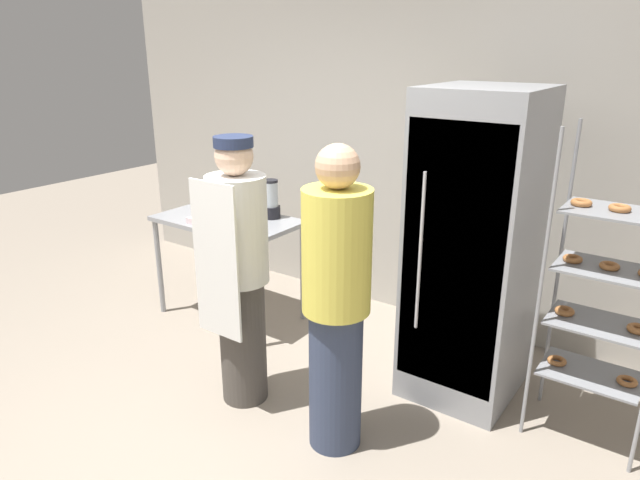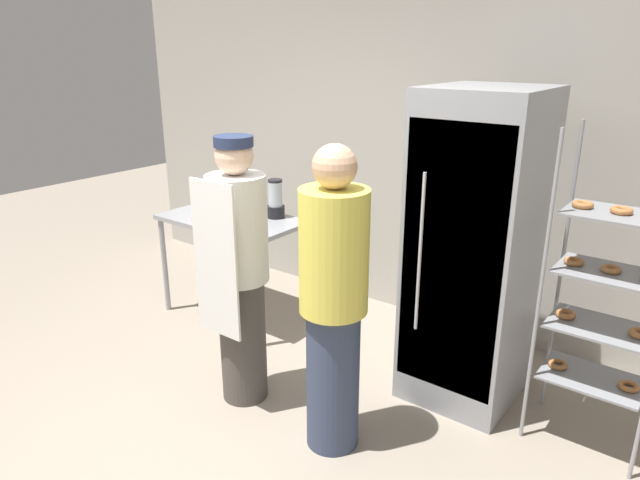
{
  "view_description": "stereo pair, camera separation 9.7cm",
  "coord_description": "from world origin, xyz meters",
  "px_view_note": "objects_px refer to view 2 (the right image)",
  "views": [
    {
      "loc": [
        2.03,
        -1.83,
        2.21
      ],
      "look_at": [
        0.12,
        0.86,
        1.07
      ],
      "focal_mm": 32.0,
      "sensor_mm": 36.0,
      "label": 1
    },
    {
      "loc": [
        2.11,
        -1.77,
        2.21
      ],
      "look_at": [
        0.12,
        0.86,
        1.07
      ],
      "focal_mm": 32.0,
      "sensor_mm": 36.0,
      "label": 2
    }
  ],
  "objects_px": {
    "donut_box": "(211,217)",
    "blender_pitcher": "(276,201)",
    "person_baker": "(239,270)",
    "baking_rack": "(606,297)",
    "person_customer": "(333,303)",
    "refrigerator": "(475,251)"
  },
  "relations": [
    {
      "from": "refrigerator",
      "to": "person_baker",
      "type": "relative_size",
      "value": 1.16
    },
    {
      "from": "person_baker",
      "to": "donut_box",
      "type": "bearing_deg",
      "value": 146.0
    },
    {
      "from": "refrigerator",
      "to": "blender_pitcher",
      "type": "bearing_deg",
      "value": 176.54
    },
    {
      "from": "baking_rack",
      "to": "person_customer",
      "type": "height_order",
      "value": "baking_rack"
    },
    {
      "from": "donut_box",
      "to": "blender_pitcher",
      "type": "height_order",
      "value": "blender_pitcher"
    },
    {
      "from": "blender_pitcher",
      "to": "person_customer",
      "type": "height_order",
      "value": "person_customer"
    },
    {
      "from": "baking_rack",
      "to": "person_baker",
      "type": "distance_m",
      "value": 2.1
    },
    {
      "from": "baking_rack",
      "to": "donut_box",
      "type": "distance_m",
      "value": 2.85
    },
    {
      "from": "baking_rack",
      "to": "blender_pitcher",
      "type": "relative_size",
      "value": 5.75
    },
    {
      "from": "refrigerator",
      "to": "donut_box",
      "type": "bearing_deg",
      "value": -171.45
    },
    {
      "from": "baking_rack",
      "to": "donut_box",
      "type": "height_order",
      "value": "baking_rack"
    },
    {
      "from": "donut_box",
      "to": "person_customer",
      "type": "height_order",
      "value": "person_customer"
    },
    {
      "from": "baking_rack",
      "to": "donut_box",
      "type": "xyz_separation_m",
      "value": [
        -2.84,
        -0.25,
        0.0
      ]
    },
    {
      "from": "donut_box",
      "to": "person_baker",
      "type": "distance_m",
      "value": 1.14
    },
    {
      "from": "blender_pitcher",
      "to": "person_customer",
      "type": "bearing_deg",
      "value": -38.43
    },
    {
      "from": "baking_rack",
      "to": "person_customer",
      "type": "distance_m",
      "value": 1.48
    },
    {
      "from": "refrigerator",
      "to": "donut_box",
      "type": "height_order",
      "value": "refrigerator"
    },
    {
      "from": "refrigerator",
      "to": "blender_pitcher",
      "type": "xyz_separation_m",
      "value": [
        -1.75,
        0.11,
        0.01
      ]
    },
    {
      "from": "donut_box",
      "to": "person_customer",
      "type": "distance_m",
      "value": 1.81
    },
    {
      "from": "blender_pitcher",
      "to": "person_baker",
      "type": "xyz_separation_m",
      "value": [
        0.63,
        -1.05,
        -0.11
      ]
    },
    {
      "from": "person_customer",
      "to": "baking_rack",
      "type": "bearing_deg",
      "value": 38.24
    },
    {
      "from": "baking_rack",
      "to": "person_baker",
      "type": "height_order",
      "value": "baking_rack"
    }
  ]
}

